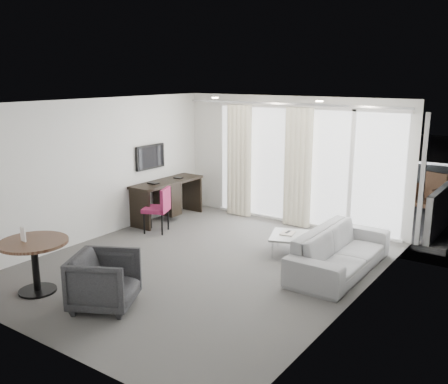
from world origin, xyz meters
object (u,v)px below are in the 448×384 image
Objects in this scene: desk at (168,200)px; coffee_table at (293,244)px; rattan_chair_b at (426,194)px; desk_chair at (156,210)px; round_table at (36,267)px; sofa at (340,251)px; rattan_chair_a at (326,198)px; tub_armchair at (105,281)px.

desk is 2.40× the size of coffee_table.
coffee_table is 0.81× the size of rattan_chair_b.
desk_chair reaches higher than desk.
round_table is (0.89, -3.83, -0.04)m from desk.
desk_chair reaches higher than coffee_table.
rattan_chair_b is (0.29, 4.14, 0.13)m from sofa.
rattan_chair_a is (-0.52, 2.56, 0.22)m from coffee_table.
coffee_table is 2.62m from rattan_chair_a.
rattan_chair_b reaches higher than rattan_chair_a.
rattan_chair_b is at bearing 54.61° from rattan_chair_a.
rattan_chair_a is at bearing -33.69° from tub_armchair.
sofa is (4.12, -0.63, -0.09)m from desk.
rattan_chair_a is (2.25, 2.99, -0.06)m from desk_chair.
sofa is (3.23, 3.20, -0.05)m from round_table.
desk_chair is 5.88m from rattan_chair_b.
desk_chair reaches higher than rattan_chair_a.
desk_chair is 3.73m from sofa.
desk reaches higher than sofa.
desk_chair is 0.97× the size of rattan_chair_b.
tub_armchair is at bearing -108.91° from coffee_table.
round_table is at bearing -103.18° from desk_chair.
desk is at bearing 173.47° from coffee_table.
desk_chair is 2.81m from coffee_table.
rattan_chair_b is at bearing 72.12° from coffee_table.
coffee_table is at bearing -6.53° from desk.
coffee_table is 0.33× the size of sofa.
coffee_table is 4.08m from rattan_chair_b.
round_table is (0.50, -3.04, -0.06)m from desk_chair.
desk_chair reaches higher than tub_armchair.
coffee_table is (2.77, 0.43, -0.28)m from desk_chair.
rattan_chair_b is at bearing 24.45° from desk_chair.
coffee_table is (3.16, -0.36, -0.25)m from desk.
desk is 3.44m from rattan_chair_a.
tub_armchair is at bearing 11.23° from round_table.
tub_armchair is at bearing -60.33° from desk.
desk_chair is at bearing -63.58° from desk.
coffee_table is at bearing -13.72° from desk_chair.
rattan_chair_b reaches higher than desk.
round_table is 1.04× the size of rattan_chair_b.
rattan_chair_b is (1.76, 1.31, 0.08)m from rattan_chair_a.
round_table reaches higher than coffee_table.
desk_chair reaches higher than sofa.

